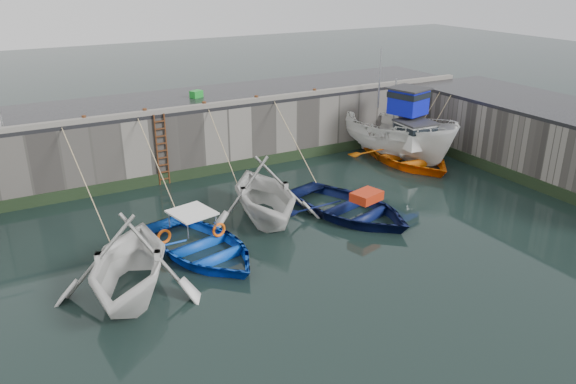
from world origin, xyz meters
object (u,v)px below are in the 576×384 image
boat_near_blacktrim (265,218)px  boat_far_orange (406,154)px  ladder (162,150)px  bollard_d (256,98)px  boat_near_white (132,293)px  bollard_e (314,92)px  fish_crate (196,94)px  boat_far_white (396,135)px  boat_near_blue (202,254)px  bollard_b (145,112)px  bollard_a (84,119)px  bollard_c (204,105)px  boat_near_navy (349,215)px

boat_near_blacktrim → boat_far_orange: (9.21, 2.61, 0.41)m
ladder → bollard_d: 5.11m
boat_near_white → bollard_e: bearing=61.0°
ladder → fish_crate: bearing=43.5°
boat_far_white → bollard_e: (-3.51, 2.25, 2.17)m
boat_near_blue → bollard_b: bollard_b is taller
boat_near_blue → boat_near_blacktrim: size_ratio=1.01×
bollard_b → boat_far_white: bearing=-10.6°
boat_near_white → bollard_d: bollard_d is taller
fish_crate → bollard_b: fish_crate is taller
bollard_a → bollard_c: 5.20m
boat_far_orange → bollard_b: 12.73m
boat_near_blacktrim → bollard_b: (-2.79, 5.74, 3.30)m
bollard_a → bollard_b: (2.50, 0.00, 0.00)m
ladder → boat_near_blacktrim: 6.08m
boat_near_white → boat_near_blue: boat_near_white is taller
boat_far_white → bollard_e: 4.70m
boat_far_white → bollard_c: 9.82m
ladder → bollard_a: (-3.00, 0.34, 1.71)m
bollard_a → boat_far_orange: bearing=-12.2°
boat_far_orange → bollard_b: boat_far_orange is taller
fish_crate → bollard_a: fish_crate is taller
boat_near_blue → boat_far_white: boat_far_white is taller
bollard_a → boat_near_navy: bearing=-40.4°
boat_near_white → bollard_e: 14.85m
bollard_e → boat_near_blue: bearing=-140.5°
bollard_b → fish_crate: bearing=34.6°
boat_near_white → boat_near_navy: 9.09m
boat_near_white → ladder: bearing=90.8°
boat_near_white → boat_far_orange: size_ratio=0.82×
boat_near_white → boat_far_white: bearing=47.3°
boat_far_white → bollard_e: size_ratio=26.53×
boat_near_white → bollard_b: bollard_b is taller
ladder → fish_crate: 4.01m
boat_near_blacktrim → bollard_e: size_ratio=18.48×
boat_near_blue → bollard_e: bollard_e is taller
boat_far_white → fish_crate: size_ratio=13.17×
bollard_d → boat_near_white: bearing=-134.3°
bollard_d → fish_crate: bearing=135.3°
bollard_c → bollard_d: size_ratio=1.00×
boat_near_navy → boat_far_white: 7.94m
ladder → boat_far_orange: 11.89m
ladder → boat_near_blue: (-0.89, -6.99, -1.59)m
boat_near_navy → ladder: bearing=113.1°
boat_far_white → fish_crate: 10.16m
boat_far_orange → bollard_c: (-9.30, 3.13, 2.89)m
fish_crate → boat_far_orange: bearing=-54.7°
boat_far_orange → bollard_e: boat_far_orange is taller
boat_near_blacktrim → boat_far_white: boat_far_white is taller
ladder → boat_near_blacktrim: size_ratio=0.62×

